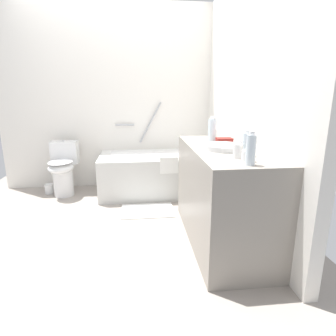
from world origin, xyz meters
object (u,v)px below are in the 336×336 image
object	(u,v)px
bathtub	(156,172)
water_bottle_0	(213,130)
water_bottle_1	(247,144)
drinking_glass_1	(238,151)
toilet_paper_roll	(49,189)
amenity_basket	(224,140)
toilet	(63,168)
drinking_glass_2	(247,156)
water_bottle_3	(211,129)
sink_basin	(224,147)
sink_faucet	(246,145)
water_bottle_2	(251,150)
drinking_glass_0	(214,133)
bath_mat	(148,211)

from	to	relation	value
bathtub	water_bottle_0	bearing A→B (deg)	-64.80
water_bottle_0	water_bottle_1	world-z (taller)	water_bottle_0
drinking_glass_1	toilet_paper_roll	size ratio (longest dim) A/B	0.78
water_bottle_1	amenity_basket	world-z (taller)	water_bottle_1
toilet	drinking_glass_1	xyz separation A→B (m)	(1.68, -1.79, 0.55)
bathtub	drinking_glass_2	xyz separation A→B (m)	(0.50, -1.85, 0.62)
bathtub	water_bottle_3	bearing A→B (deg)	-60.97
toilet	drinking_glass_2	size ratio (longest dim) A/B	8.80
water_bottle_3	bathtub	bearing A→B (deg)	119.03
drinking_glass_1	toilet_paper_roll	xyz separation A→B (m)	(-1.90, 1.84, -0.85)
water_bottle_0	drinking_glass_1	xyz separation A→B (m)	(-0.00, -0.72, -0.06)
bathtub	water_bottle_1	distance (m)	1.89
water_bottle_3	amenity_basket	world-z (taller)	water_bottle_3
sink_basin	sink_faucet	bearing A→B (deg)	0.00
water_bottle_2	drinking_glass_2	size ratio (longest dim) A/B	2.75
drinking_glass_2	amenity_basket	bearing A→B (deg)	85.29
sink_faucet	drinking_glass_0	distance (m)	0.62
drinking_glass_2	sink_faucet	bearing A→B (deg)	70.21
water_bottle_1	water_bottle_3	size ratio (longest dim) A/B	0.87
sink_faucet	amenity_basket	xyz separation A→B (m)	(-0.09, 0.29, -0.01)
water_bottle_2	drinking_glass_0	bearing A→B (deg)	86.47
drinking_glass_2	bath_mat	distance (m)	1.64
water_bottle_3	water_bottle_0	bearing A→B (deg)	-98.10
bathtub	drinking_glass_1	distance (m)	1.90
bathtub	toilet_paper_roll	distance (m)	1.44
toilet	amenity_basket	distance (m)	2.19
toilet_paper_roll	drinking_glass_1	bearing A→B (deg)	-44.13
bathtub	water_bottle_0	distance (m)	1.31
sink_basin	drinking_glass_2	world-z (taller)	drinking_glass_2
bathtub	amenity_basket	size ratio (longest dim) A/B	10.40
sink_faucet	water_bottle_1	size ratio (longest dim) A/B	0.79
sink_basin	drinking_glass_2	xyz separation A→B (m)	(0.03, -0.42, 0.02)
sink_basin	bathtub	bearing A→B (deg)	108.00
sink_faucet	drinking_glass_1	size ratio (longest dim) A/B	1.53
water_bottle_2	drinking_glass_0	world-z (taller)	water_bottle_2
sink_faucet	water_bottle_3	world-z (taller)	water_bottle_3
sink_faucet	bath_mat	xyz separation A→B (m)	(-0.79, 0.79, -0.89)
drinking_glass_0	drinking_glass_1	xyz separation A→B (m)	(-0.08, -0.92, 0.00)
drinking_glass_0	water_bottle_3	bearing A→B (deg)	-123.62
water_bottle_1	drinking_glass_1	xyz separation A→B (m)	(-0.08, -0.06, -0.04)
water_bottle_2	sink_faucet	bearing A→B (deg)	71.66
water_bottle_2	toilet_paper_roll	xyz separation A→B (m)	(-1.90, 2.05, -0.90)
bathtub	amenity_basket	world-z (taller)	bathtub
drinking_glass_1	bath_mat	xyz separation A→B (m)	(-0.61, 1.10, -0.90)
sink_faucet	drinking_glass_2	xyz separation A→B (m)	(-0.15, -0.42, 0.01)
drinking_glass_0	toilet_paper_roll	xyz separation A→B (m)	(-1.97, 0.92, -0.84)
sink_basin	drinking_glass_0	distance (m)	0.62
toilet	sink_basin	bearing A→B (deg)	50.26
bathtub	water_bottle_1	size ratio (longest dim) A/B	7.60
bathtub	drinking_glass_1	bearing A→B (deg)	-74.76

